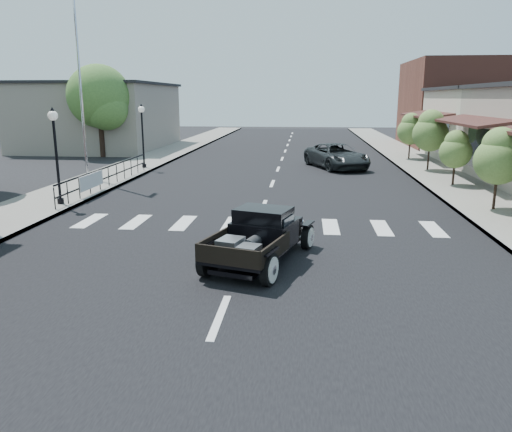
{
  "coord_description": "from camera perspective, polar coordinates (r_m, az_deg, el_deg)",
  "views": [
    {
      "loc": [
        1.54,
        -11.58,
        4.04
      ],
      "look_at": [
        0.28,
        1.14,
        1.0
      ],
      "focal_mm": 35.0,
      "sensor_mm": 36.0,
      "label": 1
    }
  ],
  "objects": [
    {
      "name": "low_building_left",
      "position": [
        42.93,
        -17.35,
        10.74
      ],
      "size": [
        10.0,
        12.0,
        5.0
      ],
      "primitive_type": "cube",
      "color": "gray",
      "rests_on": "ground"
    },
    {
      "name": "railing",
      "position": [
        23.57,
        -16.51,
        4.56
      ],
      "size": [
        0.08,
        10.0,
        1.0
      ],
      "primitive_type": null,
      "color": "black",
      "rests_on": "sidewalk_left"
    },
    {
      "name": "second_car",
      "position": [
        29.62,
        9.19,
        6.76
      ],
      "size": [
        4.07,
        5.61,
        1.42
      ],
      "primitive_type": "imported",
      "rotation": [
        0.0,
        0.0,
        0.38
      ],
      "color": "black",
      "rests_on": "ground"
    },
    {
      "name": "small_tree_c",
      "position": [
        24.44,
        21.78,
        6.11
      ],
      "size": [
        1.44,
        1.44,
        2.39
      ],
      "primitive_type": null,
      "color": "#577937",
      "rests_on": "sidewalk_right"
    },
    {
      "name": "small_tree_e",
      "position": [
        34.22,
        17.21,
        8.65
      ],
      "size": [
        1.7,
        1.7,
        2.83
      ],
      "primitive_type": null,
      "color": "#577937",
      "rests_on": "sidewalk_right"
    },
    {
      "name": "sidewalk_left",
      "position": [
        28.69,
        -14.96,
        4.99
      ],
      "size": [
        3.0,
        80.0,
        0.15
      ],
      "primitive_type": "cube",
      "color": "gray",
      "rests_on": "ground"
    },
    {
      "name": "small_tree_b",
      "position": [
        19.58,
        25.88,
        4.73
      ],
      "size": [
        1.68,
        1.68,
        2.8
      ],
      "primitive_type": null,
      "color": "#577937",
      "rests_on": "sidewalk_right"
    },
    {
      "name": "road",
      "position": [
        26.93,
        2.3,
        4.77
      ],
      "size": [
        14.0,
        80.0,
        0.02
      ],
      "primitive_type": "cube",
      "color": "black",
      "rests_on": "ground"
    },
    {
      "name": "lamp_post_b",
      "position": [
        19.93,
        -21.84,
        6.34
      ],
      "size": [
        0.36,
        0.36,
        3.56
      ],
      "primitive_type": null,
      "color": "black",
      "rests_on": "sidewalk_left"
    },
    {
      "name": "sidewalk_right",
      "position": [
        27.77,
        20.15,
        4.35
      ],
      "size": [
        3.0,
        80.0,
        0.15
      ],
      "primitive_type": "cube",
      "color": "gray",
      "rests_on": "ground"
    },
    {
      "name": "far_building_right",
      "position": [
        45.77,
        23.91,
        11.59
      ],
      "size": [
        11.0,
        10.0,
        7.0
      ],
      "primitive_type": "cube",
      "color": "brown",
      "rests_on": "ground"
    },
    {
      "name": "road_markings",
      "position": [
        22.01,
        1.53,
        2.8
      ],
      "size": [
        12.0,
        60.0,
        0.06
      ],
      "primitive_type": null,
      "color": "silver",
      "rests_on": "ground"
    },
    {
      "name": "lamp_post_c",
      "position": [
        29.13,
        -12.82,
        8.9
      ],
      "size": [
        0.36,
        0.36,
        3.56
      ],
      "primitive_type": null,
      "color": "black",
      "rests_on": "sidewalk_left"
    },
    {
      "name": "hotrod_pickup",
      "position": [
        12.38,
        0.54,
        -2.27
      ],
      "size": [
        3.0,
        4.42,
        1.4
      ],
      "primitive_type": null,
      "rotation": [
        0.0,
        0.0,
        -0.3
      ],
      "color": "black",
      "rests_on": "ground"
    },
    {
      "name": "flagpole",
      "position": [
        25.98,
        -19.67,
        16.81
      ],
      "size": [
        0.12,
        0.12,
        11.56
      ],
      "primitive_type": "cylinder",
      "color": "silver",
      "rests_on": "sidewalk_left"
    },
    {
      "name": "banner",
      "position": [
        21.75,
        -18.23,
        3.21
      ],
      "size": [
        0.04,
        2.2,
        0.6
      ],
      "primitive_type": null,
      "color": "silver",
      "rests_on": "sidewalk_left"
    },
    {
      "name": "big_tree_far",
      "position": [
        36.41,
        -17.4,
        11.36
      ],
      "size": [
        4.26,
        4.26,
        6.26
      ],
      "primitive_type": null,
      "color": "#446D2E",
      "rests_on": "ground"
    },
    {
      "name": "small_tree_d",
      "position": [
        29.13,
        19.23,
        8.09
      ],
      "size": [
        1.89,
        1.89,
        3.15
      ],
      "primitive_type": null,
      "color": "#577937",
      "rests_on": "sidewalk_right"
    },
    {
      "name": "ground",
      "position": [
        12.36,
        -1.83,
        -5.71
      ],
      "size": [
        120.0,
        120.0,
        0.0
      ],
      "primitive_type": "plane",
      "color": "black",
      "rests_on": "ground"
    }
  ]
}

